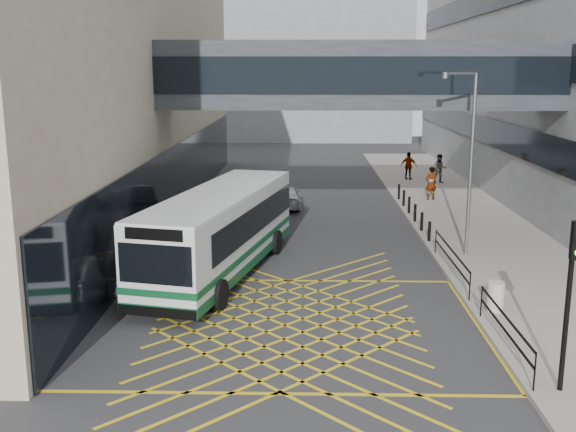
# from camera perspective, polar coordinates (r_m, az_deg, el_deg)

# --- Properties ---
(ground) EXTENTS (120.00, 120.00, 0.00)m
(ground) POSITION_cam_1_polar(r_m,az_deg,el_deg) (21.15, -0.26, -9.24)
(ground) COLOR #333335
(building_far) EXTENTS (28.00, 16.00, 18.00)m
(building_far) POSITION_cam_1_polar(r_m,az_deg,el_deg) (79.70, -0.50, 13.25)
(building_far) COLOR gray
(building_far) RESTS_ON ground
(skybridge) EXTENTS (20.00, 4.10, 3.00)m
(skybridge) POSITION_cam_1_polar(r_m,az_deg,el_deg) (31.75, 5.89, 11.79)
(skybridge) COLOR #30353A
(skybridge) RESTS_ON ground
(pavement) EXTENTS (6.00, 54.00, 0.16)m
(pavement) POSITION_cam_1_polar(r_m,az_deg,el_deg) (36.49, 14.69, -0.23)
(pavement) COLOR gray
(pavement) RESTS_ON ground
(box_junction) EXTENTS (12.00, 9.00, 0.01)m
(box_junction) POSITION_cam_1_polar(r_m,az_deg,el_deg) (21.15, -0.26, -9.23)
(box_junction) COLOR gold
(box_junction) RESTS_ON ground
(bus) EXTENTS (5.14, 11.84, 3.24)m
(bus) POSITION_cam_1_polar(r_m,az_deg,el_deg) (25.96, -5.70, -1.18)
(bus) COLOR silver
(bus) RESTS_ON ground
(car_white) EXTENTS (3.09, 4.66, 1.37)m
(car_white) POSITION_cam_1_polar(r_m,az_deg,el_deg) (24.45, -10.69, -4.74)
(car_white) COLOR silver
(car_white) RESTS_ON ground
(car_dark) EXTENTS (3.52, 5.31, 1.55)m
(car_dark) POSITION_cam_1_polar(r_m,az_deg,el_deg) (37.01, -4.49, 1.41)
(car_dark) COLOR black
(car_dark) RESTS_ON ground
(car_silver) EXTENTS (1.90, 4.15, 1.27)m
(car_silver) POSITION_cam_1_polar(r_m,az_deg,el_deg) (38.52, -0.19, 1.67)
(car_silver) COLOR #999DA1
(car_silver) RESTS_ON ground
(traffic_light) EXTENTS (0.30, 0.49, 4.26)m
(traffic_light) POSITION_cam_1_polar(r_m,az_deg,el_deg) (17.06, 22.90, -5.20)
(traffic_light) COLOR black
(traffic_light) RESTS_ON pavement
(street_lamp) EXTENTS (1.63, 0.90, 7.50)m
(street_lamp) POSITION_cam_1_polar(r_m,az_deg,el_deg) (28.35, 15.01, 5.15)
(street_lamp) COLOR slate
(street_lamp) RESTS_ON pavement
(litter_bin) EXTENTS (0.55, 0.55, 0.95)m
(litter_bin) POSITION_cam_1_polar(r_m,az_deg,el_deg) (22.77, 17.14, -6.51)
(litter_bin) COLOR #ADA89E
(litter_bin) RESTS_ON pavement
(kerb_railings) EXTENTS (0.05, 12.54, 1.00)m
(kerb_railings) POSITION_cam_1_polar(r_m,az_deg,el_deg) (23.20, 15.30, -5.41)
(kerb_railings) COLOR black
(kerb_railings) RESTS_ON pavement
(bollards) EXTENTS (0.14, 10.14, 0.90)m
(bollards) POSITION_cam_1_polar(r_m,az_deg,el_deg) (35.84, 10.46, 0.61)
(bollards) COLOR black
(bollards) RESTS_ON pavement
(pedestrian_a) EXTENTS (0.91, 0.76, 1.96)m
(pedestrian_a) POSITION_cam_1_polar(r_m,az_deg,el_deg) (40.79, 12.01, 2.72)
(pedestrian_a) COLOR gray
(pedestrian_a) RESTS_ON pavement
(pedestrian_b) EXTENTS (0.98, 0.61, 1.94)m
(pedestrian_b) POSITION_cam_1_polar(r_m,az_deg,el_deg) (47.00, 12.73, 3.93)
(pedestrian_b) COLOR gray
(pedestrian_b) RESTS_ON pavement
(pedestrian_c) EXTENTS (1.24, 0.85, 1.91)m
(pedestrian_c) POSITION_cam_1_polar(r_m,az_deg,el_deg) (47.98, 10.18, 4.19)
(pedestrian_c) COLOR gray
(pedestrian_c) RESTS_ON pavement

